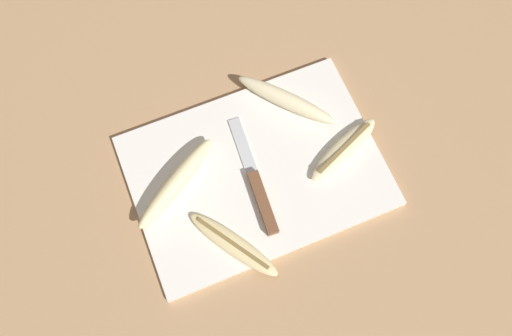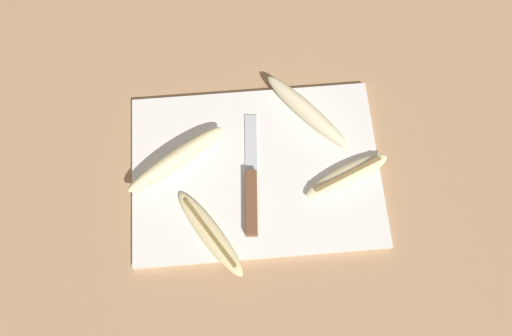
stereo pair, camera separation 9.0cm
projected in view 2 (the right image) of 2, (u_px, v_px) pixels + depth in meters
ground_plane at (256, 172)px, 0.92m from camera, size 4.00×4.00×0.00m
cutting_board at (256, 171)px, 0.92m from camera, size 0.45×0.32×0.01m
knife at (252, 194)px, 0.89m from camera, size 0.04×0.23×0.02m
banana_ripe_center at (210, 234)px, 0.86m from camera, size 0.13×0.17×0.02m
banana_cream_curved at (347, 176)px, 0.90m from camera, size 0.17×0.10×0.02m
banana_soft_right at (176, 159)px, 0.90m from camera, size 0.19×0.14×0.04m
banana_pale_long at (307, 111)px, 0.93m from camera, size 0.16×0.18×0.03m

